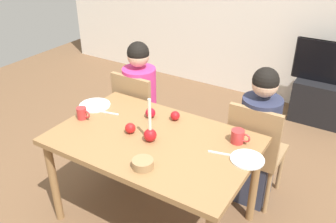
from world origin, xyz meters
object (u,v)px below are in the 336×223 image
Objects in this scene: person_left_child at (140,105)px; bowl_walnuts at (143,164)px; chair_left at (138,112)px; candle_centerpiece at (150,132)px; tv at (332,63)px; mug_left at (82,113)px; tv_stand at (322,102)px; plate_right at (247,159)px; apple_by_left_plate at (175,116)px; person_right_child at (257,140)px; apple_by_right_mug at (150,113)px; dining_table at (153,148)px; mug_right at (238,136)px; apple_near_candle at (130,128)px; chair_right at (255,148)px; plate_left at (95,105)px.

person_left_child is 1.19m from bowl_walnuts.
chair_left is 0.91m from candle_centerpiece.
tv reaches higher than mug_left.
bowl_walnuts is at bearing -104.04° from tv_stand.
apple_by_left_plate reaches higher than plate_right.
person_left_child and person_right_child have the same top height.
apple_by_right_mug is at bearing -159.73° from apple_by_left_plate.
candle_centerpiece is (-0.00, -0.03, 0.15)m from dining_table.
apple_by_left_plate is (-0.52, 0.04, -0.01)m from mug_right.
apple_by_left_plate is at bearing 20.27° from apple_by_right_mug.
apple_by_left_plate is at bearing -111.38° from tv.
apple_near_candle is (0.40, -0.66, 0.22)m from person_left_child.
chair_left is 0.77× the size of person_right_child.
person_right_child reaches higher than dining_table.
plate_right is (0.10, -0.50, 0.24)m from chair_right.
mug_right reaches higher than dining_table.
tv is at bearing 86.58° from plate_right.
plate_left is 1.86× the size of mug_right.
plate_left is (-0.10, -0.45, 0.24)m from chair_left.
mug_left reaches higher than apple_by_right_mug.
apple_near_candle is 1.06× the size of apple_by_left_plate.
chair_left is 0.61m from apple_by_right_mug.
chair_left is at bearing -90.00° from person_left_child.
person_right_child is 8.69× the size of mug_right.
candle_centerpiece reaches higher than plate_right.
person_right_child is 1.83× the size of tv_stand.
plate_left is 1.32m from plate_right.
bowl_walnuts is at bearing -18.93° from mug_left.
plate_right is 1.62× the size of bowl_walnuts.
tv reaches higher than plate_right.
tv is 2.28m from apple_by_right_mug.
mug_right reaches higher than apple_near_candle.
plate_left is 0.68m from apple_by_left_plate.
chair_right is at bearing 29.51° from mug_left.
apple_by_left_plate is (0.57, -0.34, 0.22)m from person_left_child.
apple_near_candle is (-0.30, 0.28, 0.01)m from bowl_walnuts.
person_left_child is (0.00, 0.03, 0.06)m from chair_left.
apple_near_candle is at bearing -19.74° from plate_left.
apple_by_left_plate is at bearing 30.01° from mug_left.
chair_right is at bearing -97.74° from tv.
tv reaches higher than mug_right.
dining_table is 2.47m from tv_stand.
plate_left is 0.53m from apple_near_candle.
candle_centerpiece is at bearing -129.28° from person_right_child.
bowl_walnuts reaches higher than dining_table.
candle_centerpiece is 0.18m from apple_near_candle.
chair_right is 1.41× the size of tv_stand.
apple_by_right_mug reaches higher than plate_left.
person_left_child is 0.53m from plate_left.
plate_right is at bearing -93.42° from tv_stand.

